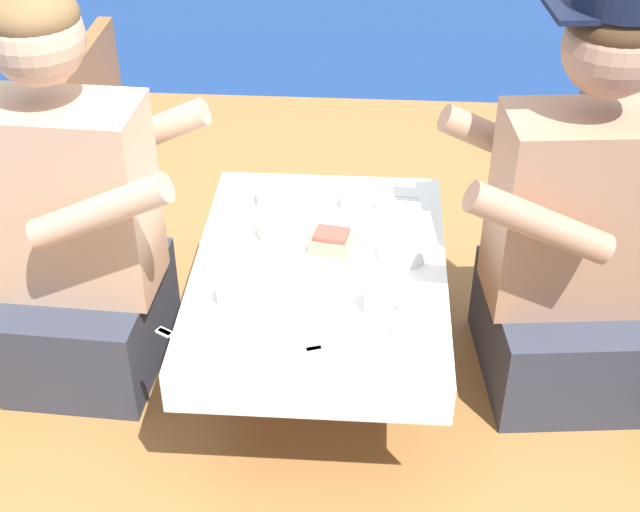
% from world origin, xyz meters
% --- Properties ---
extents(ground_plane, '(60.00, 60.00, 0.00)m').
position_xyz_m(ground_plane, '(0.00, 0.00, 0.00)').
color(ground_plane, navy).
extents(boat_deck, '(2.04, 3.34, 0.27)m').
position_xyz_m(boat_deck, '(0.00, 0.00, 0.13)').
color(boat_deck, '#9E6B38').
rests_on(boat_deck, ground_plane).
extents(cockpit_table, '(0.61, 0.84, 0.37)m').
position_xyz_m(cockpit_table, '(0.00, -0.03, 0.60)').
color(cockpit_table, '#B2B2B7').
rests_on(cockpit_table, boat_deck).
extents(person_port, '(0.54, 0.46, 1.02)m').
position_xyz_m(person_port, '(-0.60, -0.01, 0.69)').
color(person_port, '#333847').
rests_on(person_port, boat_deck).
extents(person_starboard, '(0.55, 0.49, 1.05)m').
position_xyz_m(person_starboard, '(0.60, 0.02, 0.70)').
color(person_starboard, '#333847').
rests_on(person_starboard, boat_deck).
extents(plate_sandwich, '(0.18, 0.18, 0.01)m').
position_xyz_m(plate_sandwich, '(0.02, 0.02, 0.64)').
color(plate_sandwich, silver).
rests_on(plate_sandwich, cockpit_table).
extents(plate_bread, '(0.17, 0.17, 0.01)m').
position_xyz_m(plate_bread, '(-0.02, -0.26, 0.64)').
color(plate_bread, silver).
rests_on(plate_bread, cockpit_table).
extents(sandwich, '(0.11, 0.09, 0.05)m').
position_xyz_m(sandwich, '(0.02, 0.02, 0.67)').
color(sandwich, tan).
rests_on(sandwich, plate_sandwich).
extents(bowl_port_near, '(0.13, 0.13, 0.04)m').
position_xyz_m(bowl_port_near, '(-0.12, 0.24, 0.66)').
color(bowl_port_near, silver).
rests_on(bowl_port_near, cockpit_table).
extents(bowl_starboard_near, '(0.12, 0.12, 0.04)m').
position_xyz_m(bowl_starboard_near, '(0.20, 0.01, 0.66)').
color(bowl_starboard_near, silver).
rests_on(bowl_starboard_near, cockpit_table).
extents(coffee_cup_port, '(0.10, 0.07, 0.06)m').
position_xyz_m(coffee_cup_port, '(0.08, 0.22, 0.66)').
color(coffee_cup_port, silver).
rests_on(coffee_cup_port, cockpit_table).
extents(coffee_cup_starboard, '(0.09, 0.07, 0.07)m').
position_xyz_m(coffee_cup_starboard, '(0.15, -0.21, 0.67)').
color(coffee_cup_starboard, silver).
rests_on(coffee_cup_starboard, cockpit_table).
extents(coffee_cup_center, '(0.11, 0.08, 0.06)m').
position_xyz_m(coffee_cup_center, '(-0.18, -0.20, 0.66)').
color(coffee_cup_center, silver).
rests_on(coffee_cup_center, cockpit_table).
extents(tin_can, '(0.07, 0.07, 0.05)m').
position_xyz_m(tin_can, '(-0.13, 0.07, 0.66)').
color(tin_can, silver).
rests_on(tin_can, cockpit_table).
extents(utensil_spoon_center, '(0.06, 0.17, 0.01)m').
position_xyz_m(utensil_spoon_center, '(0.17, -0.32, 0.64)').
color(utensil_spoon_center, silver).
rests_on(utensil_spoon_center, cockpit_table).
extents(utensil_fork_port, '(0.16, 0.10, 0.00)m').
position_xyz_m(utensil_fork_port, '(-0.28, -0.34, 0.64)').
color(utensil_fork_port, silver).
rests_on(utensil_fork_port, cockpit_table).
extents(utensil_knife_starboard, '(0.17, 0.02, 0.00)m').
position_xyz_m(utensil_knife_starboard, '(0.16, 0.28, 0.64)').
color(utensil_knife_starboard, silver).
rests_on(utensil_knife_starboard, cockpit_table).
extents(utensil_fork_starboard, '(0.17, 0.07, 0.00)m').
position_xyz_m(utensil_fork_starboard, '(-0.04, -0.37, 0.64)').
color(utensil_fork_starboard, silver).
rests_on(utensil_fork_starboard, cockpit_table).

